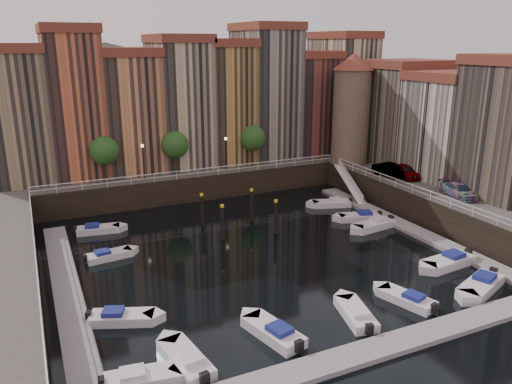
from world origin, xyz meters
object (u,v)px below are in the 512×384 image
mooring_pilings (238,214)px  gangway (350,182)px  boat_left_3 (108,255)px  car_a (405,172)px  boat_left_1 (121,317)px  boat_left_0 (141,379)px  corner_tower (351,107)px  car_b (390,171)px  car_c (459,191)px

mooring_pilings → gangway: bearing=14.9°
boat_left_3 → car_a: (33.85, 1.55, 3.45)m
boat_left_1 → boat_left_0: bearing=-69.1°
boat_left_1 → car_a: bearing=41.6°
boat_left_1 → car_a: 37.03m
gangway → boat_left_1: size_ratio=1.82×
gangway → mooring_pilings: gangway is taller
corner_tower → car_b: corner_tower is taller
corner_tower → car_a: 11.25m
mooring_pilings → car_b: (19.54, 0.83, 2.11)m
boat_left_1 → boat_left_3: size_ratio=1.09×
car_a → mooring_pilings: bearing=-169.4°
mooring_pilings → boat_left_3: bearing=-172.2°
corner_tower → car_a: corner_tower is taller
boat_left_3 → car_b: car_b is taller
gangway → car_c: car_c is taller
mooring_pilings → boat_left_3: 13.24m
boat_left_3 → car_b: 32.88m
gangway → mooring_pilings: size_ratio=1.34×
boat_left_1 → gangway: bearing=51.2°
mooring_pilings → car_c: (20.67, -8.31, 2.02)m
car_a → boat_left_3: bearing=-166.2°
boat_left_0 → boat_left_1: size_ratio=1.00×
boat_left_0 → car_b: car_b is taller
gangway → car_b: 5.05m
car_b → car_c: size_ratio=1.00×
mooring_pilings → boat_left_1: mooring_pilings is taller
corner_tower → gangway: 9.86m
corner_tower → car_c: 18.44m
gangway → car_a: size_ratio=1.85×
car_b → car_c: car_b is taller
gangway → boat_left_1: gangway is taller
boat_left_3 → car_c: car_c is taller
corner_tower → boat_left_3: 35.53m
gangway → boat_left_3: bearing=-168.2°
corner_tower → boat_left_0: corner_tower is taller
boat_left_1 → car_c: size_ratio=0.99×
boat_left_0 → mooring_pilings: bearing=62.0°
gangway → car_c: (4.21, -12.70, 1.75)m
mooring_pilings → car_c: 22.37m
boat_left_1 → car_a: size_ratio=1.02×
mooring_pilings → boat_left_1: 18.86m
car_c → car_a: bearing=97.6°
corner_tower → car_b: 10.31m
car_b → gangway: bearing=123.2°
car_c → gangway: bearing=116.8°
boat_left_1 → car_b: bearing=43.9°
boat_left_1 → car_c: car_c is taller
car_c → boat_left_1: bearing=-164.4°
boat_left_1 → mooring_pilings: bearing=64.2°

